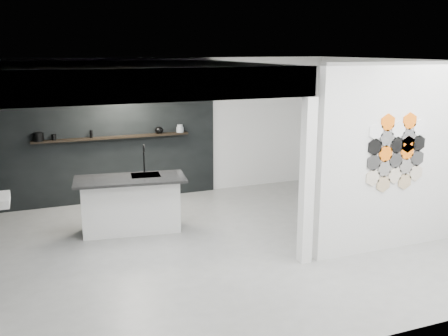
% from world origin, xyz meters
% --- Properties ---
extents(floor, '(7.00, 6.00, 0.01)m').
position_xyz_m(floor, '(0.00, 0.00, -0.01)').
color(floor, gray).
extents(partition_panel, '(2.45, 0.15, 2.80)m').
position_xyz_m(partition_panel, '(2.23, -1.00, 1.40)').
color(partition_panel, silver).
rests_on(partition_panel, floor).
extents(bay_clad_back, '(4.40, 0.04, 2.35)m').
position_xyz_m(bay_clad_back, '(-1.30, 2.97, 1.18)').
color(bay_clad_back, black).
rests_on(bay_clad_back, floor).
extents(bulkhead, '(4.40, 4.00, 0.40)m').
position_xyz_m(bulkhead, '(-1.30, 1.00, 2.55)').
color(bulkhead, silver).
rests_on(bulkhead, corner_column).
extents(corner_column, '(0.16, 0.16, 2.35)m').
position_xyz_m(corner_column, '(0.82, -1.00, 1.18)').
color(corner_column, silver).
rests_on(corner_column, floor).
extents(fascia_beam, '(4.40, 0.16, 0.40)m').
position_xyz_m(fascia_beam, '(-1.30, -0.92, 2.55)').
color(fascia_beam, silver).
rests_on(fascia_beam, corner_column).
extents(display_shelf, '(3.00, 0.15, 0.04)m').
position_xyz_m(display_shelf, '(-1.20, 2.87, 1.30)').
color(display_shelf, black).
rests_on(display_shelf, bay_clad_back).
extents(kitchen_island, '(1.86, 1.02, 1.43)m').
position_xyz_m(kitchen_island, '(-1.23, 1.12, 0.48)').
color(kitchen_island, silver).
rests_on(kitchen_island, floor).
extents(stockpot, '(0.24, 0.24, 0.16)m').
position_xyz_m(stockpot, '(-2.55, 2.87, 1.40)').
color(stockpot, black).
rests_on(stockpot, display_shelf).
extents(kettle, '(0.21, 0.21, 0.14)m').
position_xyz_m(kettle, '(-0.29, 2.87, 1.39)').
color(kettle, black).
rests_on(kettle, display_shelf).
extents(glass_bowl, '(0.16, 0.16, 0.11)m').
position_xyz_m(glass_bowl, '(0.15, 2.87, 1.37)').
color(glass_bowl, gray).
rests_on(glass_bowl, display_shelf).
extents(glass_vase, '(0.12, 0.12, 0.16)m').
position_xyz_m(glass_vase, '(0.15, 2.87, 1.40)').
color(glass_vase, gray).
rests_on(glass_vase, display_shelf).
extents(bottle_dark, '(0.05, 0.05, 0.14)m').
position_xyz_m(bottle_dark, '(-1.61, 2.87, 1.39)').
color(bottle_dark, black).
rests_on(bottle_dark, display_shelf).
extents(utensil_cup, '(0.09, 0.09, 0.11)m').
position_xyz_m(utensil_cup, '(-2.28, 2.87, 1.37)').
color(utensil_cup, black).
rests_on(utensil_cup, display_shelf).
extents(hex_tile_cluster, '(1.04, 0.02, 1.16)m').
position_xyz_m(hex_tile_cluster, '(2.26, -1.09, 1.50)').
color(hex_tile_cluster, beige).
rests_on(hex_tile_cluster, partition_panel).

